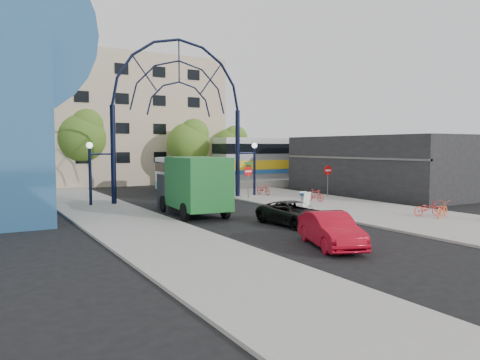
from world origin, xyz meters
TOP-DOWN VIEW (x-y plane):
  - ground at (0.00, 0.00)m, footprint 120.00×120.00m
  - sidewalk_east at (8.00, 4.00)m, footprint 8.00×56.00m
  - plaza_west at (-6.50, 6.00)m, footprint 5.00×50.00m
  - gateway_arch at (0.00, 14.00)m, footprint 13.64×0.44m
  - stop_sign at (4.80, 12.00)m, footprint 0.80×0.07m
  - do_not_enter_sign at (11.00, 10.00)m, footprint 0.76×0.07m
  - street_name_sign at (5.20, 12.60)m, footprint 0.70×0.70m
  - sandwich_board at (5.60, 5.98)m, footprint 0.55×0.61m
  - commercial_block_east at (16.00, 10.00)m, footprint 6.00×16.00m
  - apartment_block at (2.00, 34.97)m, footprint 20.00×12.10m
  - train_platform at (20.00, 22.00)m, footprint 32.00×5.00m
  - train_car at (20.00, 22.00)m, footprint 25.10×3.05m
  - tree_north_a at (6.12, 25.93)m, footprint 4.48×4.48m
  - tree_north_b at (-3.88, 29.93)m, footprint 5.12×5.12m
  - tree_north_c at (12.12, 27.93)m, footprint 4.16×4.16m
  - city_bus at (2.19, 17.27)m, footprint 3.15×11.51m
  - green_truck at (-2.15, 7.01)m, footprint 3.15×7.12m
  - black_suv at (0.86, 0.84)m, footprint 2.32×4.63m
  - red_sedan at (-1.01, -4.17)m, footprint 2.89×4.59m
  - bike_near_a at (7.37, 13.81)m, footprint 0.72×1.80m
  - bike_near_b at (8.10, 8.00)m, footprint 0.90×1.53m
  - bike_far_a at (9.07, -0.95)m, footprint 1.77×1.14m
  - bike_far_c at (9.31, -1.72)m, footprint 1.86×1.19m

SIDE VIEW (x-z plane):
  - ground at x=0.00m, z-range 0.00..0.00m
  - sidewalk_east at x=8.00m, z-range 0.00..0.12m
  - plaza_west at x=-6.50m, z-range 0.00..0.12m
  - train_platform at x=20.00m, z-range 0.00..0.80m
  - bike_far_a at x=9.07m, z-range 0.12..1.00m
  - bike_near_b at x=8.10m, z-range 0.12..1.01m
  - bike_far_c at x=9.31m, z-range 0.12..1.04m
  - bike_near_a at x=7.37m, z-range 0.12..1.05m
  - black_suv at x=0.86m, z-range 0.00..1.26m
  - red_sedan at x=-1.01m, z-range 0.00..1.43m
  - sandwich_board at x=5.60m, z-range 0.25..1.24m
  - city_bus at x=2.19m, z-range 0.07..3.20m
  - green_truck at x=-2.15m, z-range 0.00..3.50m
  - do_not_enter_sign at x=11.00m, z-range 0.74..3.22m
  - stop_sign at x=4.80m, z-range 0.74..3.24m
  - street_name_sign at x=5.20m, z-range 0.73..3.53m
  - commercial_block_east at x=16.00m, z-range 0.00..5.00m
  - train_car at x=20.00m, z-range 0.80..5.00m
  - tree_north_c at x=12.12m, z-range 1.03..7.53m
  - tree_north_a at x=6.12m, z-range 1.11..8.11m
  - tree_north_b at x=-3.88m, z-range 1.27..9.27m
  - apartment_block at x=2.00m, z-range 0.00..14.00m
  - gateway_arch at x=0.00m, z-range 2.51..14.61m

